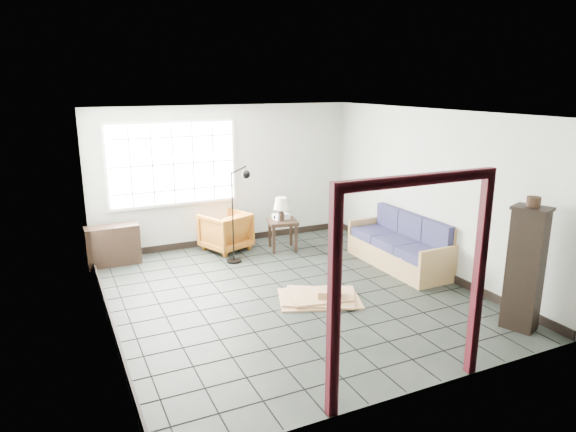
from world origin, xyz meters
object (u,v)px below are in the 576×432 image
armchair (225,229)px  tall_shelf (525,268)px  futon_sofa (402,247)px  side_table (283,225)px

armchair → tall_shelf: tall_shelf is taller
futon_sofa → armchair: futon_sofa is taller
futon_sofa → tall_shelf: 2.51m
futon_sofa → side_table: futon_sofa is taller
futon_sofa → armchair: 3.17m
armchair → futon_sofa: bearing=117.1°
side_table → tall_shelf: 4.34m
futon_sofa → side_table: bearing=131.1°
side_table → armchair: bearing=155.0°
side_table → tall_shelf: bearing=-71.3°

